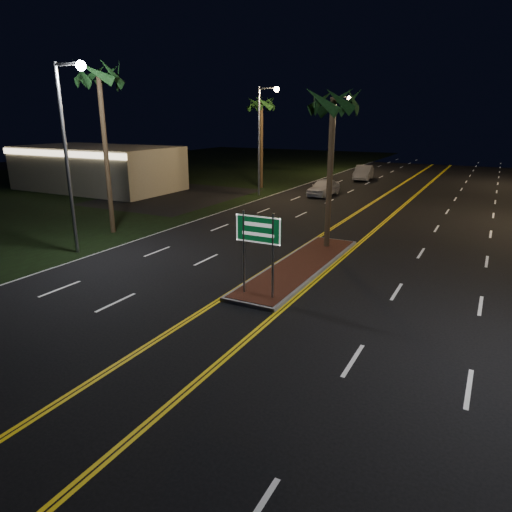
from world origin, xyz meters
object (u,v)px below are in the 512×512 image
Objects in this scene: car_far at (363,172)px; palm_left_near at (99,77)px; streetlight_left_mid at (263,129)px; palm_median at (333,102)px; palm_left_far at (262,104)px; commercial_building at (98,168)px; car_near at (324,186)px; streetlight_left_far at (338,125)px; median_island at (301,266)px; highway_sign at (258,237)px; streetlight_left_near at (70,138)px.

palm_left_near is at bearing -109.65° from car_far.
streetlight_left_mid reaches higher than palm_median.
palm_left_far is at bearing 90.86° from palm_left_near.
streetlight_left_mid reaches higher than commercial_building.
palm_left_near is 21.09m from car_near.
streetlight_left_far is 1.75× the size of car_near.
median_island is 31.95m from car_far.
highway_sign is at bearing -90.00° from palm_median.
palm_left_near is at bearing -168.69° from palm_median.
streetlight_left_mid is 1.75× the size of car_near.
palm_left_far is 9.87m from car_near.
car_far is (-5.64, 35.64, -1.50)m from highway_sign.
palm_left_far reaches higher than car_near.
commercial_building is 1.67× the size of streetlight_left_far.
car_near is at bearing -98.22° from car_far.
commercial_building is (-26.00, 12.99, 1.92)m from median_island.
streetlight_left_mid is at bearing -149.55° from car_near.
commercial_building is at bearing -144.78° from car_far.
car_near is at bearing -12.77° from palm_left_far.
streetlight_left_mid is 5.01m from palm_left_far.
streetlight_left_near is at bearing -164.22° from median_island.
car_far is at bearing 70.98° from streetlight_left_mid.
highway_sign reaches higher than car_near.
highway_sign reaches higher than median_island.
palm_left_far reaches higher than car_far.
palm_left_near reaches higher than commercial_building.
car_near is (4.71, 2.44, -4.80)m from streetlight_left_mid.
streetlight_left_near is 35.11m from car_far.
car_far is (-5.64, 31.43, 0.82)m from median_island.
highway_sign is at bearing -72.90° from car_near.
palm_left_far is (-12.80, 17.50, 0.47)m from palm_median.
car_near is (20.09, 6.45, -1.15)m from commercial_building.
palm_median is at bearing 11.31° from palm_left_near.
palm_left_near is 1.81× the size of car_far.
palm_left_near is at bearing -106.60° from car_near.
streetlight_left_far reaches higher than highway_sign.
median_island is 1.16× the size of palm_left_far.
streetlight_left_near is 24.19m from palm_left_far.
streetlight_left_far is at bearing 106.00° from median_island.
car_near is at bearing 106.90° from median_island.
streetlight_left_near is 0.92× the size of palm_left_near.
streetlight_left_far is 1.02× the size of palm_left_far.
palm_left_near reaches higher than streetlight_left_near.
palm_left_near is at bearing -96.73° from streetlight_left_mid.
streetlight_left_far is at bearing 87.00° from palm_left_near.
commercial_building is 1.53× the size of palm_left_near.
car_far is at bearing 77.29° from palm_left_near.
commercial_building is at bearing 138.39° from palm_left_near.
car_far is (-5.64, 27.93, -6.37)m from palm_median.
commercial_building reaches higher than car_near.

